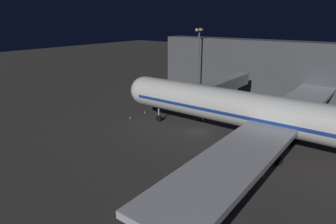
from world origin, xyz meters
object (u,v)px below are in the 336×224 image
object	(u,v)px
airliner_at_gate	(279,117)
apron_floodlight_mast	(199,55)
jet_bridge	(219,87)
traffic_cone_nose_port	(145,112)
traffic_cone_nose_starboard	(130,117)

from	to	relation	value
airliner_at_gate	apron_floodlight_mast	bearing A→B (deg)	-130.96
jet_bridge	traffic_cone_nose_port	distance (m)	16.32
apron_floodlight_mast	traffic_cone_nose_starboard	xyz separation A→B (m)	(27.70, 1.33, -9.44)
traffic_cone_nose_port	jet_bridge	bearing A→B (deg)	126.47
airliner_at_gate	jet_bridge	world-z (taller)	airliner_at_gate
airliner_at_gate	traffic_cone_nose_port	bearing A→B (deg)	-94.49
airliner_at_gate	traffic_cone_nose_starboard	size ratio (longest dim) A/B	106.00
airliner_at_gate	apron_floodlight_mast	xyz separation A→B (m)	(-25.50, -29.37, 4.24)
jet_bridge	traffic_cone_nose_starboard	world-z (taller)	jet_bridge
jet_bridge	apron_floodlight_mast	world-z (taller)	apron_floodlight_mast
apron_floodlight_mast	traffic_cone_nose_starboard	bearing A→B (deg)	2.75
apron_floodlight_mast	traffic_cone_nose_starboard	world-z (taller)	apron_floodlight_mast
jet_bridge	traffic_cone_nose_port	bearing A→B (deg)	-53.53
jet_bridge	traffic_cone_nose_starboard	size ratio (longest dim) A/B	38.28
apron_floodlight_mast	traffic_cone_nose_starboard	size ratio (longest dim) A/B	30.19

